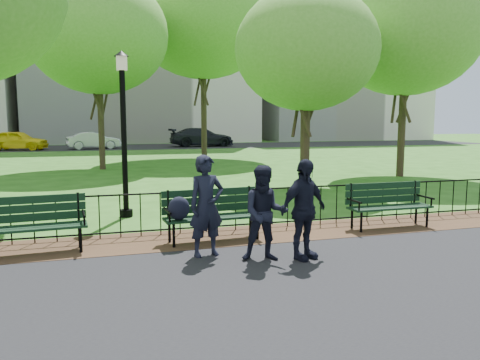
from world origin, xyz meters
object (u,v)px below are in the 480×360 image
object	(u,v)px
person_left	(206,206)
park_bench_left_a	(28,219)
tree_mid_e	(406,31)
tree_far_c	(98,34)
park_bench_main	(200,209)
person_mid	(265,213)
tree_near_e	(307,50)
tree_far_e	(203,15)
taxi	(17,140)
sedan_dark	(202,137)
park_bench_right_a	(387,200)
lamppost	(124,128)
sedan_silver	(93,140)
person_right	(304,209)

from	to	relation	value
person_left	park_bench_left_a	bearing A→B (deg)	148.84
tree_mid_e	tree_far_c	distance (m)	13.71
tree_far_c	person_left	bearing A→B (deg)	-83.65
tree_far_c	tree_mid_e	bearing A→B (deg)	-28.16
park_bench_main	person_mid	bearing A→B (deg)	-65.58
tree_near_e	tree_far_e	world-z (taller)	tree_far_e
tree_far_c	tree_far_e	bearing A→B (deg)	39.12
park_bench_main	tree_far_e	size ratio (longest dim) A/B	0.16
tree_mid_e	tree_far_e	size ratio (longest dim) A/B	0.70
taxi	sedan_dark	bearing A→B (deg)	-72.11
park_bench_main	park_bench_right_a	xyz separation A→B (m)	(4.21, 0.11, -0.05)
person_left	sedan_dark	distance (m)	34.35
park_bench_right_a	lamppost	xyz separation A→B (m)	(-5.47, 2.80, 1.56)
tree_far_e	person_mid	distance (m)	22.77
tree_mid_e	park_bench_left_a	bearing A→B (deg)	-148.52
tree_near_e	lamppost	bearing A→B (deg)	-151.51
park_bench_right_a	taxi	size ratio (longest dim) A/B	0.42
lamppost	person_left	world-z (taller)	lamppost
person_mid	sedan_silver	xyz separation A→B (m)	(-3.33, 32.95, -0.11)
park_bench_right_a	tree_mid_e	distance (m)	11.49
sedan_dark	person_right	bearing A→B (deg)	169.66
tree_mid_e	person_left	distance (m)	14.74
park_bench_main	sedan_silver	xyz separation A→B (m)	(-2.53, 31.48, 0.04)
park_bench_main	park_bench_left_a	size ratio (longest dim) A/B	0.99
person_left	sedan_dark	size ratio (longest dim) A/B	0.31
person_right	sedan_dark	bearing A→B (deg)	58.95
park_bench_left_a	sedan_silver	distance (m)	31.38
park_bench_left_a	sedan_dark	xyz separation A→B (m)	(9.83, 32.63, 0.21)
park_bench_right_a	sedan_dark	size ratio (longest dim) A/B	0.33
park_bench_right_a	sedan_silver	xyz separation A→B (m)	(-6.73, 31.37, 0.10)
park_bench_main	tree_far_c	world-z (taller)	tree_far_c
person_right	person_mid	bearing A→B (deg)	149.07
park_bench_right_a	sedan_silver	bearing A→B (deg)	101.66
lamppost	taxi	bearing A→B (deg)	103.66
park_bench_main	park_bench_left_a	world-z (taller)	park_bench_left_a
lamppost	tree_far_c	xyz separation A→B (m)	(-0.55, 11.82, 4.17)
tree_far_c	taxi	size ratio (longest dim) A/B	2.01
tree_near_e	person_mid	bearing A→B (deg)	-118.33
sedan_silver	sedan_dark	world-z (taller)	sedan_dark
park_bench_main	person_mid	world-z (taller)	person_mid
person_left	person_right	bearing A→B (deg)	-34.78
tree_far_c	person_right	bearing A→B (deg)	-78.64
tree_near_e	sedan_silver	world-z (taller)	tree_near_e
person_left	sedan_silver	xyz separation A→B (m)	(-2.45, 32.41, -0.18)
sedan_silver	tree_far_c	bearing A→B (deg)	171.85
tree_near_e	tree_mid_e	xyz separation A→B (m)	(5.26, 1.95, 1.24)
tree_mid_e	sedan_dark	bearing A→B (deg)	98.13
tree_near_e	tree_far_c	world-z (taller)	tree_far_c
sedan_dark	tree_far_e	bearing A→B (deg)	167.49
park_bench_left_a	sedan_silver	bearing A→B (deg)	84.16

